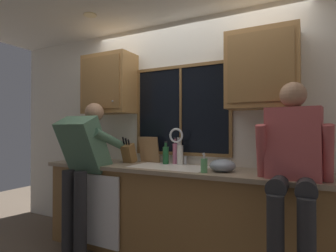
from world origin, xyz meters
The scene contains 24 objects.
back_wall centered at (0.00, 0.06, 1.27)m, with size 5.37×0.12×2.55m, color silver.
ceiling_downlight_left centered at (-0.89, -0.60, 2.54)m, with size 0.14×0.14×0.01m, color #FFEAB2.
window_glass centered at (-0.08, -0.01, 1.52)m, with size 1.10×0.02×0.95m, color black.
window_frame_top centered at (-0.08, -0.02, 2.02)m, with size 1.17×0.02×0.04m, color brown.
window_frame_bottom centered at (-0.08, -0.02, 1.03)m, with size 1.17×0.02×0.04m, color brown.
window_frame_left centered at (-0.65, -0.02, 1.52)m, with size 0.04×0.02×0.95m, color brown.
window_frame_right centered at (0.49, -0.02, 1.52)m, with size 0.04×0.02×0.95m, color brown.
window_mullion_center centered at (-0.08, -0.02, 1.52)m, with size 0.02×0.02×0.95m, color brown.
lower_cabinet_run centered at (0.00, -0.29, 0.44)m, with size 2.97×0.58×0.88m, color olive.
countertop centered at (0.00, -0.31, 0.90)m, with size 3.03×0.62×0.04m, color gray.
dishwasher_front centered at (-0.80, -0.61, 0.46)m, with size 0.60×0.02×0.74m, color white.
upper_cabinet_left centered at (-0.98, -0.17, 1.86)m, with size 0.64×0.36×0.72m.
upper_cabinet_right centered at (0.82, -0.17, 1.86)m, with size 0.64×0.36×0.72m.
sink centered at (-0.08, -0.30, 0.82)m, with size 0.80×0.46×0.21m.
faucet centered at (-0.07, -0.12, 1.17)m, with size 0.18×0.09×0.40m.
person_standing centered at (-0.95, -0.64, 0.98)m, with size 0.53×0.66×1.60m.
person_sitting_on_counter centered at (1.09, -0.57, 1.10)m, with size 0.54×0.62×1.26m.
knife_block centered at (-0.65, -0.22, 1.03)m, with size 0.12×0.18×0.32m.
cutting_board centered at (-0.46, -0.08, 1.07)m, with size 0.25×0.02×0.30m, color #997047.
mixing_bowl centered at (0.49, -0.35, 0.97)m, with size 0.24×0.24×0.12m, color #8C99A8.
soap_dispenser centered at (0.37, -0.50, 0.99)m, with size 0.06×0.07×0.18m.
bottle_green_glass centered at (-0.04, -0.12, 1.04)m, with size 0.07×0.07×0.28m.
bottle_tall_clear centered at (-0.21, -0.14, 1.02)m, with size 0.07×0.07×0.25m.
bottle_amber_small centered at (-0.13, -0.07, 1.04)m, with size 0.06×0.06×0.30m.
Camera 1 is at (1.19, -2.80, 1.31)m, focal length 28.95 mm.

